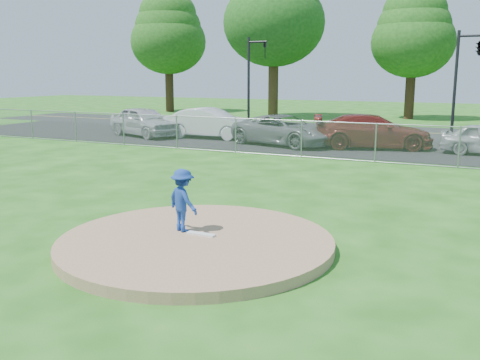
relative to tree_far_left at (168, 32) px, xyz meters
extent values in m
plane|color=#195512|center=(22.00, -23.00, -7.06)|extent=(120.00, 120.00, 0.00)
cylinder|color=#977252|center=(22.00, -33.00, -6.96)|extent=(5.40, 5.40, 0.20)
cube|color=white|center=(22.00, -32.80, -6.84)|extent=(0.60, 0.15, 0.04)
cube|color=gray|center=(22.00, -21.00, -6.31)|extent=(40.00, 0.06, 1.50)
cube|color=black|center=(22.00, -16.50, -7.05)|extent=(50.00, 8.00, 0.01)
cube|color=black|center=(22.00, -9.00, -7.06)|extent=(60.00, 7.00, 0.01)
cylinder|color=#331F12|center=(0.00, 0.00, -4.96)|extent=(0.74, 0.74, 4.20)
ellipsoid|color=#1A4E14|center=(0.00, 0.00, -0.84)|extent=(6.72, 6.72, 5.71)
ellipsoid|color=#1A4E14|center=(0.00, 0.00, 0.33)|extent=(5.91, 5.91, 5.03)
ellipsoid|color=#1A4E14|center=(0.00, 0.00, 1.51)|extent=(5.11, 5.11, 4.34)
cylinder|color=#392814|center=(11.00, -2.00, -4.61)|extent=(0.78, 0.78, 4.90)
ellipsoid|color=#154B14|center=(11.00, -2.00, 0.19)|extent=(7.84, 7.84, 6.66)
ellipsoid|color=#154B14|center=(11.00, -2.00, 1.56)|extent=(6.90, 6.90, 5.86)
cylinder|color=#331E12|center=(21.00, 1.00, -5.13)|extent=(0.72, 0.72, 3.85)
ellipsoid|color=#1A5215|center=(21.00, 1.00, -1.36)|extent=(6.16, 6.16, 5.24)
ellipsoid|color=#1A5215|center=(21.00, 1.00, -0.28)|extent=(5.42, 5.42, 4.61)
ellipsoid|color=#1A5215|center=(21.00, 1.00, 0.79)|extent=(4.68, 4.68, 3.98)
cylinder|color=black|center=(13.00, -11.00, -4.26)|extent=(0.16, 0.16, 5.60)
cylinder|color=black|center=(13.60, -11.00, -1.76)|extent=(1.20, 0.12, 0.12)
imported|color=black|center=(14.08, -11.00, -2.26)|extent=(0.16, 0.20, 1.00)
cylinder|color=black|center=(25.00, -11.00, -4.26)|extent=(0.16, 0.16, 5.60)
cylinder|color=black|center=(25.60, -11.00, -1.76)|extent=(1.20, 0.12, 0.12)
imported|color=navy|center=(21.53, -32.69, -6.22)|extent=(0.95, 0.77, 1.28)
cone|color=orange|center=(16.19, -17.25, -6.71)|extent=(0.34, 0.34, 0.67)
imported|color=#B5B6BA|center=(9.71, -17.54, -6.24)|extent=(5.13, 3.50, 1.62)
imported|color=white|center=(13.41, -16.75, -6.25)|extent=(4.89, 1.85, 1.59)
imported|color=slate|center=(17.98, -17.74, -6.33)|extent=(5.64, 3.71, 1.44)
imported|color=maroon|center=(22.05, -17.04, -6.27)|extent=(5.75, 3.66, 1.55)
camera|label=1|loc=(27.13, -41.70, -3.71)|focal=40.00mm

